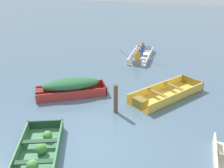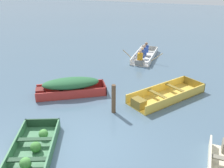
% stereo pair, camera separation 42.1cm
% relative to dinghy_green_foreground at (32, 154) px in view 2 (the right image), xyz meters
% --- Properties ---
extents(ground_plane, '(80.00, 80.00, 0.00)m').
position_rel_dinghy_green_foreground_xyz_m(ground_plane, '(1.00, 1.02, -0.13)').
color(ground_plane, slate).
extents(dinghy_green_foreground, '(2.20, 3.11, 0.35)m').
position_rel_dinghy_green_foreground_xyz_m(dinghy_green_foreground, '(0.00, 0.00, 0.00)').
color(dinghy_green_foreground, '#387047').
rests_on(dinghy_green_foreground, ground).
extents(skiff_yellow_near_moored, '(2.87, 3.52, 0.39)m').
position_rel_dinghy_green_foreground_xyz_m(skiff_yellow_near_moored, '(2.75, 4.96, 0.00)').
color(skiff_yellow_near_moored, '#E5BC47').
rests_on(skiff_yellow_near_moored, ground).
extents(skiff_red_mid_moored, '(2.93, 2.36, 0.72)m').
position_rel_dinghy_green_foreground_xyz_m(skiff_red_mid_moored, '(-1.02, 3.92, 0.29)').
color(skiff_red_mid_moored, '#AD2D28').
rests_on(skiff_red_mid_moored, ground).
extents(rowboat_white_with_crew, '(2.32, 3.30, 0.89)m').
position_rel_dinghy_green_foreground_xyz_m(rowboat_white_with_crew, '(0.67, 9.71, 0.09)').
color(rowboat_white_with_crew, white).
rests_on(rowboat_white_with_crew, ground).
extents(mooring_post, '(0.15, 0.15, 1.10)m').
position_rel_dinghy_green_foreground_xyz_m(mooring_post, '(1.21, 3.18, 0.42)').
color(mooring_post, brown).
rests_on(mooring_post, ground).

